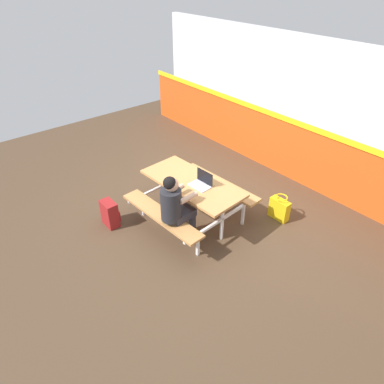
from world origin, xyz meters
TOP-DOWN VIEW (x-y plane):
  - ground_plane at (0.00, 0.00)m, footprint 10.00×10.00m
  - accent_backdrop at (0.00, 2.37)m, footprint 8.00×0.14m
  - picnic_table_main at (0.12, 0.00)m, footprint 1.72×1.65m
  - student_nearer at (0.40, -0.54)m, footprint 0.38×0.53m
  - laptop_silver at (0.29, 0.05)m, footprint 0.33×0.24m
  - backpack_dark at (-0.62, -1.09)m, footprint 0.30×0.22m
  - tote_bag_bright at (1.01, 1.13)m, footprint 0.34×0.21m

SIDE VIEW (x-z plane):
  - ground_plane at x=0.00m, z-range -0.02..0.00m
  - tote_bag_bright at x=1.01m, z-range -0.02..0.41m
  - backpack_dark at x=-0.62m, z-range 0.00..0.44m
  - picnic_table_main at x=0.12m, z-range 0.20..0.94m
  - student_nearer at x=0.40m, z-range 0.10..1.31m
  - laptop_silver at x=0.29m, z-range 0.67..0.90m
  - accent_backdrop at x=0.00m, z-range -0.05..2.55m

